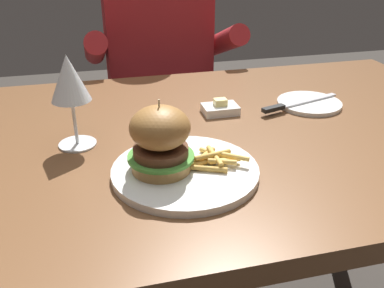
% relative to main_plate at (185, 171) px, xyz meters
% --- Properties ---
extents(dining_table, '(1.43, 0.83, 0.74)m').
position_rel_main_plate_xyz_m(dining_table, '(0.07, 0.17, -0.09)').
color(dining_table, brown).
rests_on(dining_table, ground).
extents(main_plate, '(0.26, 0.26, 0.01)m').
position_rel_main_plate_xyz_m(main_plate, '(0.00, 0.00, 0.00)').
color(main_plate, white).
rests_on(main_plate, dining_table).
extents(burger_sandwich, '(0.12, 0.12, 0.13)m').
position_rel_main_plate_xyz_m(burger_sandwich, '(-0.04, 0.01, 0.07)').
color(burger_sandwich, '#B78447').
rests_on(burger_sandwich, main_plate).
extents(fries_pile, '(0.11, 0.09, 0.02)m').
position_rel_main_plate_xyz_m(fries_pile, '(0.05, 0.00, 0.02)').
color(fries_pile, '#E0B251').
rests_on(fries_pile, main_plate).
extents(wine_glass, '(0.08, 0.08, 0.19)m').
position_rel_main_plate_xyz_m(wine_glass, '(-0.18, 0.17, 0.13)').
color(wine_glass, silver).
rests_on(wine_glass, dining_table).
extents(bread_plate, '(0.16, 0.16, 0.01)m').
position_rel_main_plate_xyz_m(bread_plate, '(0.38, 0.25, -0.00)').
color(bread_plate, white).
rests_on(bread_plate, dining_table).
extents(table_knife, '(0.23, 0.08, 0.01)m').
position_rel_main_plate_xyz_m(table_knife, '(0.33, 0.24, 0.01)').
color(table_knife, silver).
rests_on(table_knife, bread_plate).
extents(butter_dish, '(0.08, 0.06, 0.04)m').
position_rel_main_plate_xyz_m(butter_dish, '(0.15, 0.26, 0.00)').
color(butter_dish, white).
rests_on(butter_dish, dining_table).
extents(diner_person, '(0.51, 0.36, 1.18)m').
position_rel_main_plate_xyz_m(diner_person, '(0.10, 0.86, -0.18)').
color(diner_person, '#282833').
rests_on(diner_person, ground).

